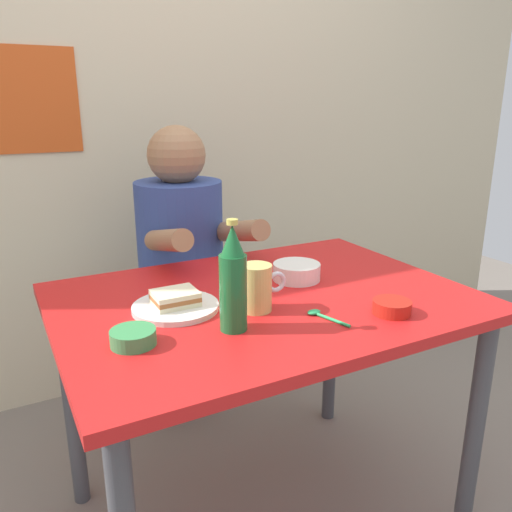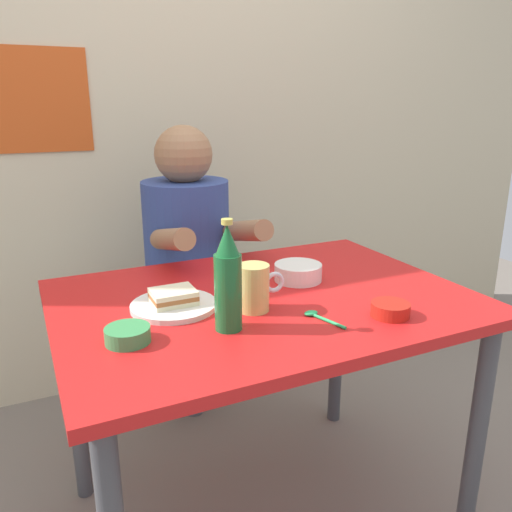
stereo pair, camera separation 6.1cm
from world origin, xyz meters
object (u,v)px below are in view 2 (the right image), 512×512
(sandwich, at_px, (173,296))
(beer_mug, at_px, (255,288))
(plate_orange, at_px, (174,306))
(beer_bottle, at_px, (228,281))
(dining_table, at_px, (264,327))
(person_seated, at_px, (188,236))
(stool, at_px, (191,336))
(rice_bowl_white, at_px, (298,271))

(sandwich, relative_size, beer_mug, 0.87)
(plate_orange, bearing_deg, beer_bottle, -65.34)
(dining_table, bearing_deg, person_seated, 91.29)
(plate_orange, bearing_deg, person_seated, 68.69)
(plate_orange, xyz_separation_m, beer_bottle, (0.08, -0.17, 0.11))
(plate_orange, height_order, beer_bottle, beer_bottle)
(plate_orange, relative_size, beer_bottle, 0.84)
(beer_bottle, bearing_deg, plate_orange, 114.66)
(person_seated, relative_size, sandwich, 6.54)
(stool, xyz_separation_m, person_seated, (-0.00, -0.01, 0.42))
(beer_mug, relative_size, rice_bowl_white, 0.90)
(dining_table, distance_m, stool, 0.70)
(stool, relative_size, beer_mug, 3.57)
(dining_table, bearing_deg, beer_mug, -129.91)
(beer_bottle, bearing_deg, stool, 78.96)
(sandwich, xyz_separation_m, beer_mug, (0.18, -0.10, 0.03))
(sandwich, relative_size, beer_bottle, 0.42)
(person_seated, xyz_separation_m, beer_mug, (-0.05, -0.70, 0.03))
(plate_orange, distance_m, beer_mug, 0.21)
(sandwich, bearing_deg, beer_mug, -28.35)
(stool, bearing_deg, beer_mug, -94.07)
(dining_table, bearing_deg, stool, 91.27)
(person_seated, distance_m, rice_bowl_white, 0.57)
(beer_mug, xyz_separation_m, rice_bowl_white, (0.21, 0.15, -0.03))
(beer_mug, xyz_separation_m, beer_bottle, (-0.10, -0.08, 0.06))
(sandwich, distance_m, beer_bottle, 0.21)
(dining_table, height_order, sandwich, sandwich)
(sandwich, bearing_deg, stool, 69.05)
(dining_table, relative_size, beer_bottle, 4.20)
(dining_table, xyz_separation_m, person_seated, (-0.01, 0.62, 0.12))
(plate_orange, xyz_separation_m, sandwich, (0.00, 0.00, 0.02))
(stool, xyz_separation_m, beer_bottle, (-0.15, -0.78, 0.51))
(dining_table, height_order, stool, dining_table)
(beer_bottle, relative_size, rice_bowl_white, 1.87)
(dining_table, bearing_deg, sandwich, 174.99)
(beer_bottle, xyz_separation_m, rice_bowl_white, (0.31, 0.22, -0.09))
(person_seated, height_order, plate_orange, person_seated)
(dining_table, height_order, plate_orange, plate_orange)
(stool, height_order, sandwich, sandwich)
(beer_mug, bearing_deg, sandwich, 151.65)
(plate_orange, xyz_separation_m, rice_bowl_white, (0.39, 0.05, 0.02))
(beer_bottle, bearing_deg, person_seated, 78.80)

